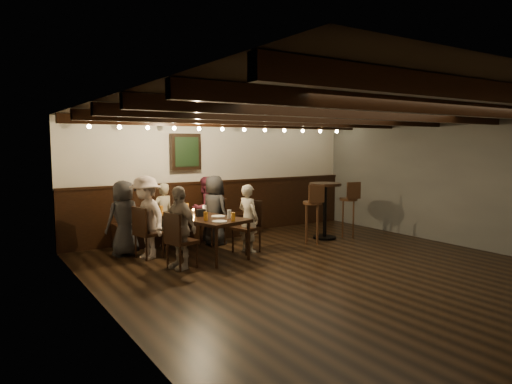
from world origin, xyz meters
TOP-DOWN VIEW (x-y plane):
  - room at (-0.29, 2.21)m, footprint 7.00×7.00m
  - dining_table at (-1.20, 2.02)m, footprint 1.21×1.95m
  - chair_left_near at (-2.00, 2.29)m, footprint 0.48×0.48m
  - chair_left_far at (-1.79, 1.41)m, footprint 0.48×0.48m
  - chair_right_near at (-0.60, 2.62)m, footprint 0.48×0.48m
  - chair_right_far at (-0.39, 1.74)m, footprint 0.50×0.50m
  - person_bench_left at (-2.28, 2.68)m, footprint 0.71×0.55m
  - person_bench_centre at (-1.44, 3.04)m, footprint 0.48×0.37m
  - person_bench_right at (-0.53, 3.10)m, footprint 0.71×0.61m
  - person_left_near at (-2.03, 2.28)m, footprint 0.71×0.99m
  - person_left_far at (-1.82, 1.41)m, footprint 0.47×0.80m
  - person_right_near at (-0.57, 2.63)m, footprint 0.55×0.72m
  - person_right_far at (-0.36, 1.75)m, footprint 0.38×0.49m
  - pint_a at (-1.63, 2.63)m, footprint 0.07×0.07m
  - pint_b at (-1.10, 2.71)m, footprint 0.07×0.07m
  - pint_c at (-1.51, 2.04)m, footprint 0.07×0.07m
  - pint_d at (-0.95, 2.28)m, footprint 0.07×0.07m
  - pint_e at (-1.31, 1.53)m, footprint 0.07×0.07m
  - pint_f at (-0.88, 1.53)m, footprint 0.07×0.07m
  - pint_g at (-0.96, 1.25)m, footprint 0.07×0.07m
  - plate_near at (-1.18, 1.30)m, footprint 0.24×0.24m
  - plate_far at (-0.95, 1.77)m, footprint 0.24×0.24m
  - condiment_caddy at (-1.19, 1.97)m, footprint 0.15×0.10m
  - candle at (-1.15, 2.34)m, footprint 0.05×0.05m
  - high_top_table at (1.54, 1.88)m, footprint 0.64×0.64m
  - bar_stool_left at (1.04, 1.68)m, footprint 0.38×0.40m
  - bar_stool_right at (2.04, 1.73)m, footprint 0.37×0.39m

SIDE VIEW (x-z plane):
  - chair_left_far at x=-1.79m, z-range -0.17..0.70m
  - chair_left_near at x=-2.00m, z-range -0.17..0.70m
  - chair_right_near at x=-0.60m, z-range -0.17..0.71m
  - chair_right_far at x=-0.39m, z-range -0.18..0.73m
  - bar_stool_left at x=1.04m, z-range -0.15..1.00m
  - bar_stool_right at x=2.04m, z-range -0.15..1.00m
  - person_bench_centre at x=-1.44m, z-range 0.00..1.18m
  - person_right_far at x=-0.36m, z-range 0.00..1.20m
  - dining_table at x=-1.20m, z-range 0.28..0.96m
  - person_bench_right at x=-0.53m, z-range 0.00..1.26m
  - person_left_far at x=-1.82m, z-range 0.00..1.27m
  - person_bench_left at x=-2.28m, z-range 0.00..1.29m
  - person_right_near at x=-0.57m, z-range 0.00..1.31m
  - plate_near at x=-1.18m, z-range 0.68..0.69m
  - plate_far at x=-0.95m, z-range 0.68..0.69m
  - person_left_near at x=-2.03m, z-range 0.00..1.38m
  - candle at x=-1.15m, z-range 0.68..0.73m
  - condiment_caddy at x=-1.19m, z-range 0.68..0.80m
  - high_top_table at x=1.54m, z-range 0.18..1.31m
  - pint_a at x=-1.63m, z-range 0.68..0.82m
  - pint_b at x=-1.10m, z-range 0.68..0.82m
  - pint_c at x=-1.51m, z-range 0.68..0.82m
  - pint_d at x=-0.95m, z-range 0.68..0.82m
  - pint_e at x=-1.31m, z-range 0.68..0.82m
  - pint_f at x=-0.88m, z-range 0.68..0.82m
  - pint_g at x=-0.96m, z-range 0.68..0.82m
  - room at x=-0.29m, z-range -2.43..4.57m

